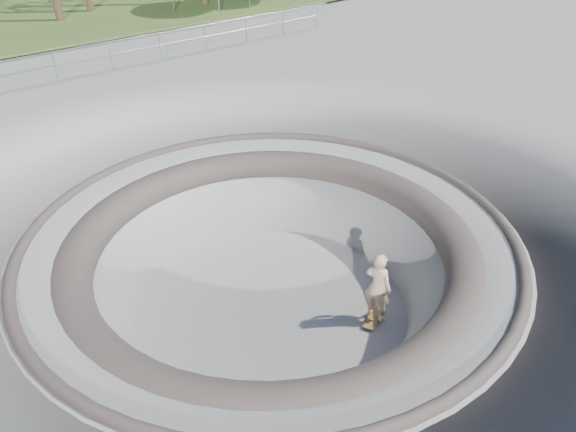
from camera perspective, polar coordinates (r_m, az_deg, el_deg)
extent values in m
plane|color=#A09F9B|center=(11.62, -1.85, -1.96)|extent=(180.00, 180.00, 0.00)
torus|color=#A09F9B|center=(12.85, -1.70, -9.38)|extent=(14.00, 14.00, 4.00)
cylinder|color=#A09F9B|center=(12.82, -1.70, -9.21)|extent=(6.60, 6.60, 0.10)
torus|color=#4B413C|center=(11.64, -1.85, -2.04)|extent=(10.24, 10.24, 0.24)
torus|color=#4B413C|center=(11.88, -1.81, -3.76)|extent=(8.91, 8.91, 0.81)
cylinder|color=#909398|center=(21.22, -22.86, 15.09)|extent=(25.00, 0.05, 0.05)
cylinder|color=#909398|center=(21.34, -22.60, 13.95)|extent=(25.00, 0.05, 0.05)
cube|color=olive|center=(12.52, 8.79, -10.06)|extent=(0.87, 0.54, 0.02)
cylinder|color=silver|center=(12.55, 8.78, -10.18)|extent=(0.10, 0.18, 0.04)
cylinder|color=silver|center=(12.55, 8.78, -10.18)|extent=(0.10, 0.18, 0.04)
cylinder|color=beige|center=(12.55, 8.77, -10.21)|extent=(0.07, 0.05, 0.07)
cylinder|color=beige|center=(12.55, 8.77, -10.21)|extent=(0.07, 0.05, 0.07)
cylinder|color=beige|center=(12.55, 8.77, -10.21)|extent=(0.07, 0.05, 0.07)
cylinder|color=beige|center=(12.55, 8.77, -10.21)|extent=(0.07, 0.05, 0.07)
imported|color=beige|center=(11.99, 9.12, -7.09)|extent=(0.51, 0.67, 1.65)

